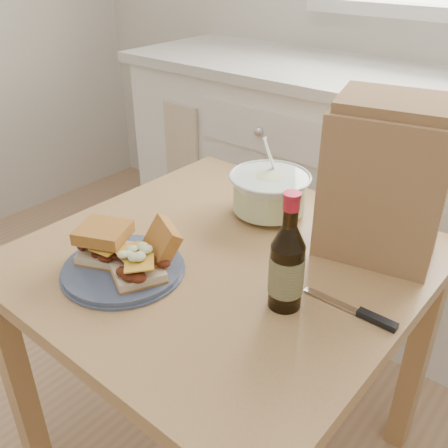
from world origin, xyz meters
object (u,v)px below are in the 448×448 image
Objects in this scene: plate at (123,269)px; coleslaw_bowl at (269,195)px; beer_bottle at (287,266)px; dining_table at (224,290)px; paper_bag at (384,187)px.

plate is 0.44m from coleslaw_bowl.
plate is 1.06× the size of beer_bottle.
coleslaw_bowl is (0.09, 0.43, 0.05)m from plate.
plate reaches higher than dining_table.
dining_table is 3.50× the size of beer_bottle.
paper_bag is at bearing 72.89° from beer_bottle.
coleslaw_bowl reaches higher than dining_table.
coleslaw_bowl is at bearing 99.17° from dining_table.
dining_table is 0.30m from beer_bottle.
coleslaw_bowl is 0.64× the size of paper_bag.
paper_bag reaches higher than coleslaw_bowl.
dining_table is 3.31× the size of plate.
beer_bottle is 0.31m from paper_bag.
paper_bag is (0.30, 0.00, 0.11)m from coleslaw_bowl.
plate is (-0.12, -0.20, 0.11)m from dining_table.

